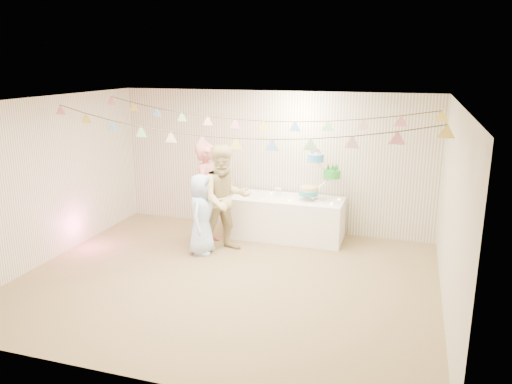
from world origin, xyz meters
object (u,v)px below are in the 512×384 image
(person_adult_a, at_px, (208,194))
(person_adult_b, at_px, (225,199))
(cake_stand, at_px, (319,176))
(table, at_px, (287,218))
(person_child, at_px, (201,214))

(person_adult_a, relative_size, person_adult_b, 0.99)
(cake_stand, distance_m, person_adult_a, 1.95)
(table, height_order, person_adult_b, person_adult_b)
(cake_stand, height_order, person_child, cake_stand)
(table, xyz_separation_m, person_child, (-1.18, -1.14, 0.30))
(table, distance_m, person_child, 1.66)
(table, height_order, cake_stand, cake_stand)
(cake_stand, height_order, person_adult_a, person_adult_a)
(cake_stand, bearing_deg, person_adult_a, -158.50)
(table, relative_size, person_adult_a, 1.12)
(cake_stand, xyz_separation_m, person_child, (-1.73, -1.19, -0.50))
(table, height_order, person_adult_a, person_adult_a)
(person_adult_b, xyz_separation_m, person_child, (-0.34, -0.21, -0.23))
(table, relative_size, cake_stand, 2.36)
(cake_stand, bearing_deg, table, -174.81)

